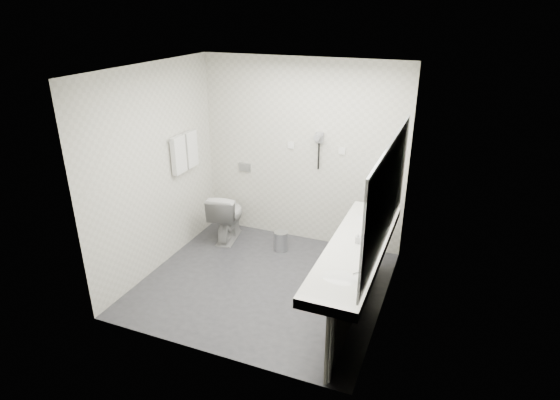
% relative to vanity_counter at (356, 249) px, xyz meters
% --- Properties ---
extents(floor, '(2.80, 2.80, 0.00)m').
position_rel_vanity_counter_xyz_m(floor, '(-1.12, 0.20, -0.80)').
color(floor, '#2D2D33').
rests_on(floor, ground).
extents(ceiling, '(2.80, 2.80, 0.00)m').
position_rel_vanity_counter_xyz_m(ceiling, '(-1.12, 0.20, 1.70)').
color(ceiling, silver).
rests_on(ceiling, wall_back).
extents(wall_back, '(2.80, 0.00, 2.80)m').
position_rel_vanity_counter_xyz_m(wall_back, '(-1.12, 1.50, 0.45)').
color(wall_back, beige).
rests_on(wall_back, floor).
extents(wall_front, '(2.80, 0.00, 2.80)m').
position_rel_vanity_counter_xyz_m(wall_front, '(-1.12, -1.10, 0.45)').
color(wall_front, beige).
rests_on(wall_front, floor).
extents(wall_left, '(0.00, 2.60, 2.60)m').
position_rel_vanity_counter_xyz_m(wall_left, '(-2.52, 0.20, 0.45)').
color(wall_left, beige).
rests_on(wall_left, floor).
extents(wall_right, '(0.00, 2.60, 2.60)m').
position_rel_vanity_counter_xyz_m(wall_right, '(0.27, 0.20, 0.45)').
color(wall_right, beige).
rests_on(wall_right, floor).
extents(vanity_counter, '(0.55, 2.20, 0.10)m').
position_rel_vanity_counter_xyz_m(vanity_counter, '(0.00, 0.00, 0.00)').
color(vanity_counter, silver).
rests_on(vanity_counter, floor).
extents(vanity_panel, '(0.03, 2.15, 0.75)m').
position_rel_vanity_counter_xyz_m(vanity_panel, '(0.02, 0.00, -0.42)').
color(vanity_panel, gray).
rests_on(vanity_panel, floor).
extents(vanity_post_near, '(0.06, 0.06, 0.75)m').
position_rel_vanity_counter_xyz_m(vanity_post_near, '(0.05, -1.04, -0.42)').
color(vanity_post_near, silver).
rests_on(vanity_post_near, floor).
extents(vanity_post_far, '(0.06, 0.06, 0.75)m').
position_rel_vanity_counter_xyz_m(vanity_post_far, '(0.05, 1.04, -0.42)').
color(vanity_post_far, silver).
rests_on(vanity_post_far, floor).
extents(mirror, '(0.02, 2.20, 1.05)m').
position_rel_vanity_counter_xyz_m(mirror, '(0.26, 0.00, 0.65)').
color(mirror, '#B2BCC6').
rests_on(mirror, wall_right).
extents(basin_near, '(0.40, 0.31, 0.05)m').
position_rel_vanity_counter_xyz_m(basin_near, '(0.00, -0.65, 0.04)').
color(basin_near, white).
rests_on(basin_near, vanity_counter).
extents(basin_far, '(0.40, 0.31, 0.05)m').
position_rel_vanity_counter_xyz_m(basin_far, '(0.00, 0.65, 0.04)').
color(basin_far, white).
rests_on(basin_far, vanity_counter).
extents(faucet_near, '(0.04, 0.04, 0.15)m').
position_rel_vanity_counter_xyz_m(faucet_near, '(0.19, -0.65, 0.12)').
color(faucet_near, silver).
rests_on(faucet_near, vanity_counter).
extents(faucet_far, '(0.04, 0.04, 0.15)m').
position_rel_vanity_counter_xyz_m(faucet_far, '(0.19, 0.65, 0.12)').
color(faucet_far, silver).
rests_on(faucet_far, vanity_counter).
extents(soap_bottle_a, '(0.05, 0.05, 0.11)m').
position_rel_vanity_counter_xyz_m(soap_bottle_a, '(0.00, 0.05, 0.11)').
color(soap_bottle_a, white).
rests_on(soap_bottle_a, vanity_counter).
extents(soap_bottle_b, '(0.11, 0.11, 0.10)m').
position_rel_vanity_counter_xyz_m(soap_bottle_b, '(0.07, 0.20, 0.10)').
color(soap_bottle_b, white).
rests_on(soap_bottle_b, vanity_counter).
extents(soap_bottle_c, '(0.06, 0.06, 0.13)m').
position_rel_vanity_counter_xyz_m(soap_bottle_c, '(0.12, -0.11, 0.11)').
color(soap_bottle_c, white).
rests_on(soap_bottle_c, vanity_counter).
extents(glass_left, '(0.07, 0.07, 0.10)m').
position_rel_vanity_counter_xyz_m(glass_left, '(0.17, 0.32, 0.10)').
color(glass_left, silver).
rests_on(glass_left, vanity_counter).
extents(toilet, '(0.51, 0.76, 0.71)m').
position_rel_vanity_counter_xyz_m(toilet, '(-2.06, 1.07, -0.45)').
color(toilet, white).
rests_on(toilet, floor).
extents(flush_plate, '(0.18, 0.02, 0.12)m').
position_rel_vanity_counter_xyz_m(flush_plate, '(-1.98, 1.49, 0.15)').
color(flush_plate, '#B2B5BA').
rests_on(flush_plate, wall_back).
extents(pedal_bin, '(0.23, 0.23, 0.26)m').
position_rel_vanity_counter_xyz_m(pedal_bin, '(-1.23, 1.02, -0.67)').
color(pedal_bin, '#B2B5BA').
rests_on(pedal_bin, floor).
extents(bin_lid, '(0.19, 0.19, 0.02)m').
position_rel_vanity_counter_xyz_m(bin_lid, '(-1.23, 1.02, -0.53)').
color(bin_lid, '#B2B5BA').
rests_on(bin_lid, pedal_bin).
extents(towel_rail, '(0.02, 0.62, 0.02)m').
position_rel_vanity_counter_xyz_m(towel_rail, '(-2.47, 0.75, 0.75)').
color(towel_rail, silver).
rests_on(towel_rail, wall_left).
extents(towel_near, '(0.07, 0.24, 0.48)m').
position_rel_vanity_counter_xyz_m(towel_near, '(-2.46, 0.61, 0.53)').
color(towel_near, silver).
rests_on(towel_near, towel_rail).
extents(towel_far, '(0.07, 0.24, 0.48)m').
position_rel_vanity_counter_xyz_m(towel_far, '(-2.46, 0.89, 0.53)').
color(towel_far, silver).
rests_on(towel_far, towel_rail).
extents(dryer_cradle, '(0.10, 0.04, 0.14)m').
position_rel_vanity_counter_xyz_m(dryer_cradle, '(-0.88, 1.47, 0.70)').
color(dryer_cradle, gray).
rests_on(dryer_cradle, wall_back).
extents(dryer_barrel, '(0.08, 0.14, 0.08)m').
position_rel_vanity_counter_xyz_m(dryer_barrel, '(-0.88, 1.40, 0.73)').
color(dryer_barrel, gray).
rests_on(dryer_barrel, dryer_cradle).
extents(dryer_cord, '(0.02, 0.02, 0.35)m').
position_rel_vanity_counter_xyz_m(dryer_cord, '(-0.88, 1.46, 0.45)').
color(dryer_cord, black).
rests_on(dryer_cord, dryer_cradle).
extents(switch_plate_a, '(0.09, 0.02, 0.09)m').
position_rel_vanity_counter_xyz_m(switch_plate_a, '(-1.27, 1.49, 0.55)').
color(switch_plate_a, white).
rests_on(switch_plate_a, wall_back).
extents(switch_plate_b, '(0.09, 0.02, 0.09)m').
position_rel_vanity_counter_xyz_m(switch_plate_b, '(-0.57, 1.49, 0.55)').
color(switch_plate_b, white).
rests_on(switch_plate_b, wall_back).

